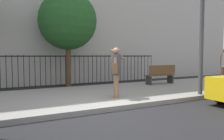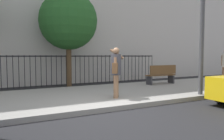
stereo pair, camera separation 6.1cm
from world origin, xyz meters
TOP-DOWN VIEW (x-y plane):
  - ground_plane at (0.00, 0.00)m, footprint 60.00×60.00m
  - sidewalk at (0.00, 2.20)m, footprint 28.00×4.40m
  - iron_fence at (0.00, 5.90)m, footprint 12.03×0.04m
  - pedestrian_on_phone at (0.74, 1.07)m, footprint 0.64×0.71m
  - street_bench at (4.47, 3.15)m, footprint 1.60×0.45m
  - street_tree_mid at (0.36, 5.31)m, footprint 2.87×2.87m

SIDE VIEW (x-z plane):
  - ground_plane at x=0.00m, z-range 0.00..0.00m
  - sidewalk at x=0.00m, z-range 0.00..0.15m
  - street_bench at x=4.47m, z-range 0.18..1.13m
  - iron_fence at x=0.00m, z-range 0.22..1.82m
  - pedestrian_on_phone at x=0.74m, z-range 0.29..1.99m
  - street_tree_mid at x=0.36m, z-range 0.92..5.65m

